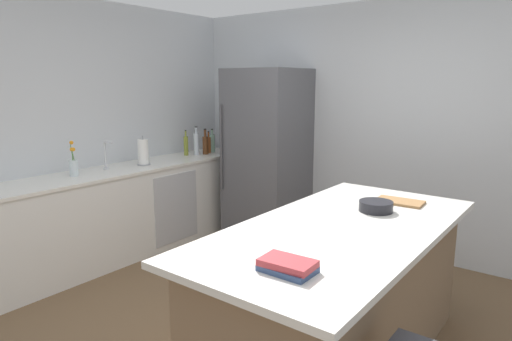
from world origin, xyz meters
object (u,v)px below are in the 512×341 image
at_px(flower_vase, 74,165).
at_px(cookbook_stack, 288,266).
at_px(syrup_bottle, 205,145).
at_px(refrigerator, 267,155).
at_px(vinegar_bottle, 209,145).
at_px(kitchen_island, 338,294).
at_px(sink_faucet, 106,154).
at_px(hot_sauce_bottle, 212,144).
at_px(whiskey_bottle, 225,143).
at_px(soda_bottle, 196,143).
at_px(gin_bottle, 212,143).
at_px(cutting_board, 399,202).
at_px(mixing_bowl, 376,206).
at_px(paper_towel_roll, 143,153).
at_px(olive_oil_bottle, 186,145).

bearing_deg(flower_vase, cookbook_stack, -11.52).
bearing_deg(syrup_bottle, refrigerator, 14.56).
bearing_deg(vinegar_bottle, kitchen_island, -31.14).
height_order(sink_faucet, hot_sauce_bottle, sink_faucet).
xyz_separation_m(syrup_bottle, cookbook_stack, (2.68, -2.24, -0.09)).
height_order(kitchen_island, whiskey_bottle, whiskey_bottle).
bearing_deg(soda_bottle, flower_vase, -91.03).
bearing_deg(refrigerator, sink_faucet, -120.55).
distance_m(gin_bottle, soda_bottle, 0.28).
height_order(hot_sauce_bottle, cutting_board, hot_sauce_bottle).
relative_size(syrup_bottle, cookbook_stack, 1.19).
bearing_deg(whiskey_bottle, mixing_bowl, -28.48).
distance_m(syrup_bottle, mixing_bowl, 2.82).
xyz_separation_m(paper_towel_roll, whiskey_bottle, (0.02, 1.29, -0.03)).
height_order(refrigerator, syrup_bottle, refrigerator).
bearing_deg(mixing_bowl, whiskey_bottle, 151.52).
bearing_deg(soda_bottle, kitchen_island, -27.82).
distance_m(sink_faucet, soda_bottle, 1.22).
relative_size(whiskey_bottle, vinegar_bottle, 0.95).
distance_m(whiskey_bottle, cookbook_stack, 3.75).
bearing_deg(paper_towel_roll, kitchen_island, -12.25).
bearing_deg(mixing_bowl, soda_bottle, 160.31).
bearing_deg(cutting_board, flower_vase, -161.12).
bearing_deg(whiskey_bottle, paper_towel_roll, -90.90).
height_order(soda_bottle, cookbook_stack, soda_bottle).
height_order(whiskey_bottle, syrup_bottle, syrup_bottle).
bearing_deg(hot_sauce_bottle, olive_oil_bottle, -88.99).
relative_size(sink_faucet, whiskey_bottle, 1.16).
distance_m(refrigerator, hot_sauce_bottle, 0.93).
xyz_separation_m(kitchen_island, soda_bottle, (-2.63, 1.39, 0.60)).
bearing_deg(syrup_bottle, vinegar_bottle, 108.80).
height_order(vinegar_bottle, cutting_board, vinegar_bottle).
bearing_deg(vinegar_bottle, gin_bottle, 105.00).
bearing_deg(paper_towel_roll, syrup_bottle, 88.44).
height_order(flower_vase, whiskey_bottle, flower_vase).
bearing_deg(gin_bottle, soda_bottle, -90.56).
xyz_separation_m(sink_faucet, paper_towel_roll, (0.09, 0.39, -0.02)).
height_order(sink_faucet, syrup_bottle, syrup_bottle).
distance_m(vinegar_bottle, soda_bottle, 0.19).
height_order(sink_faucet, mixing_bowl, sink_faucet).
distance_m(syrup_bottle, cutting_board, 2.77).
bearing_deg(whiskey_bottle, soda_bottle, -96.48).
xyz_separation_m(vinegar_bottle, syrup_bottle, (0.03, -0.09, 0.01)).
height_order(flower_vase, cookbook_stack, flower_vase).
distance_m(sink_faucet, paper_towel_roll, 0.40).
height_order(kitchen_island, refrigerator, refrigerator).
bearing_deg(refrigerator, cookbook_stack, -52.20).
bearing_deg(mixing_bowl, sink_faucet, -174.57).
distance_m(whiskey_bottle, gin_bottle, 0.20).
relative_size(soda_bottle, cookbook_stack, 1.30).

